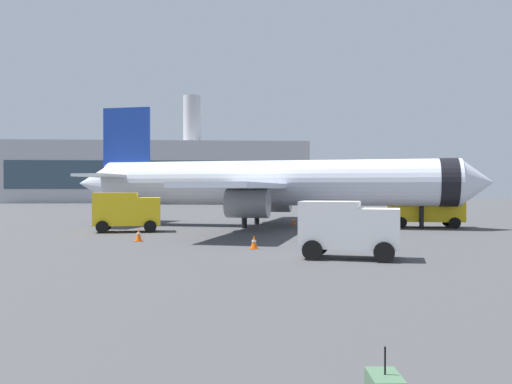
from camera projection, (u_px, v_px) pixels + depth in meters
The scene contains 9 objects.
airplane_at_gate at pixel (271, 183), 45.27m from camera, with size 35.18×32.08×10.50m.
service_truck at pixel (126, 210), 39.49m from camera, with size 5.01×2.96×2.90m.
fuel_truck at pixel (424, 206), 44.30m from camera, with size 6.34×3.63×3.20m.
cargo_van at pixel (348, 227), 24.13m from camera, with size 4.81×3.46×2.60m.
safety_cone_near at pixel (254, 242), 28.10m from camera, with size 0.44×0.44×0.72m.
safety_cone_mid at pixel (139, 235), 32.24m from camera, with size 0.44×0.44×0.83m.
safety_cone_far at pixel (293, 221), 47.36m from camera, with size 0.44×0.44×0.78m.
safety_cone_outer at pixel (394, 226), 41.35m from camera, with size 0.44×0.44×0.66m.
terminal_building at pixel (161, 172), 133.47m from camera, with size 72.42×18.65×26.68m.
Camera 1 is at (-0.06, -2.16, 3.12)m, focal length 37.50 mm.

